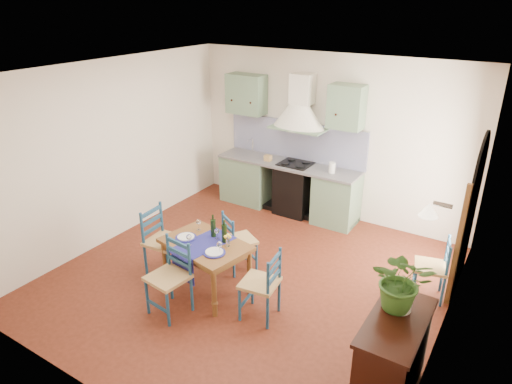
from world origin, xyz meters
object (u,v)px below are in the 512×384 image
dining_table (205,249)px  sideboard (391,356)px  chair_near (170,277)px  potted_plant (402,281)px

dining_table → sideboard: 2.63m
chair_near → potted_plant: bearing=5.9°
dining_table → sideboard: (2.58, -0.49, -0.12)m
chair_near → potted_plant: (2.63, 0.27, 0.74)m
dining_table → sideboard: dining_table is taller
sideboard → potted_plant: potted_plant is taller
chair_near → potted_plant: potted_plant is taller
dining_table → sideboard: size_ratio=1.17×
dining_table → potted_plant: (2.54, -0.31, 0.61)m
sideboard → dining_table: bearing=169.3°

